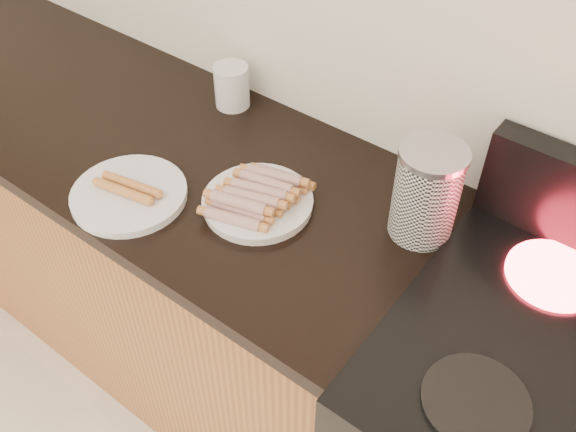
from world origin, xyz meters
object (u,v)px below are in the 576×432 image
Objects in this scene: side_plate at (129,195)px; canister at (426,192)px; main_plate at (258,204)px; mug at (232,86)px.

canister is (0.56, 0.30, 0.10)m from side_plate.
canister reaches higher than main_plate.
canister is 0.62m from mug.
canister is (0.32, 0.15, 0.10)m from main_plate.
canister reaches higher than mug.
canister is at bearing 28.30° from side_plate.
canister is at bearing -10.14° from mug.
main_plate is at bearing 31.74° from side_plate.
mug reaches higher than main_plate.
mug is at bearing 97.13° from side_plate.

